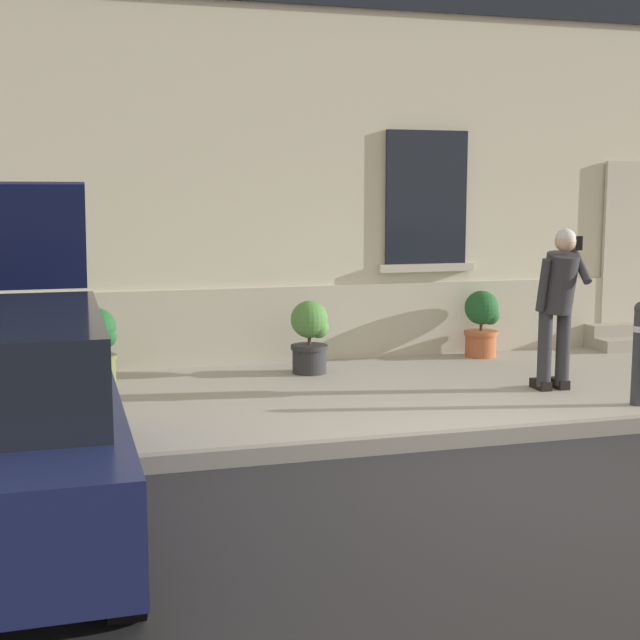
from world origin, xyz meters
TOP-DOWN VIEW (x-y plane):
  - ground_plane at (0.00, 0.00)m, footprint 80.00×80.00m
  - sidewalk at (0.00, 2.80)m, footprint 24.00×3.60m
  - curb_edge at (0.00, 0.94)m, footprint 24.00×0.12m
  - building_facade at (0.01, 5.29)m, footprint 24.00×1.52m
  - bollard_near_person at (2.02, 1.35)m, footprint 0.15×0.15m
  - person_on_phone at (1.57, 2.16)m, footprint 0.51×0.52m
  - planter_olive at (-3.13, 3.80)m, footprint 0.44×0.44m
  - planter_charcoal at (-0.70, 3.80)m, footprint 0.44×0.44m
  - planter_terracotta at (1.72, 4.24)m, footprint 0.44×0.44m

SIDE VIEW (x-z plane):
  - ground_plane at x=0.00m, z-range 0.00..0.00m
  - sidewalk at x=0.00m, z-range 0.00..0.15m
  - curb_edge at x=0.00m, z-range 0.00..0.15m
  - planter_olive at x=-3.13m, z-range 0.18..1.04m
  - planter_charcoal at x=-0.70m, z-range 0.18..1.04m
  - planter_terracotta at x=1.72m, z-range 0.18..1.04m
  - bollard_near_person at x=2.02m, z-range 0.19..1.24m
  - person_on_phone at x=1.57m, z-range 0.28..2.02m
  - building_facade at x=0.01m, z-range -0.02..7.48m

